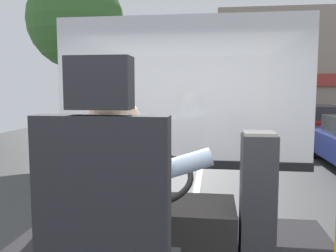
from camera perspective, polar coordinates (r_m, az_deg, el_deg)
name	(u,v)px	position (r m, az deg, el deg)	size (l,w,h in m)	color
ground	(203,153)	(10.76, 5.78, -4.44)	(18.00, 44.00, 0.06)	#393939
bus_driver	(119,204)	(1.51, -7.93, -12.47)	(0.79, 0.54, 0.73)	#282833
steering_console	(160,226)	(2.71, -1.25, -16.01)	(1.10, 0.97, 0.82)	#282623
fare_box	(257,202)	(2.50, 14.35, -11.95)	(0.23, 0.24, 0.96)	#333338
windshield_panel	(181,109)	(3.42, 2.18, 2.72)	(2.50, 0.08, 1.48)	white
street_tree	(76,22)	(11.75, -14.72, 16.08)	(2.98, 2.98, 5.53)	#4C3828
shop_building	(308,71)	(21.06, 21.75, 8.37)	(9.96, 5.46, 5.90)	gray
parked_car_red	(315,123)	(14.19, 22.85, 0.53)	(2.00, 4.04, 1.33)	maroon
parked_car_black	(290,112)	(19.54, 19.24, 2.13)	(1.88, 4.43, 1.39)	black
parked_car_silver	(277,109)	(24.21, 17.24, 2.64)	(2.02, 4.19, 1.20)	silver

